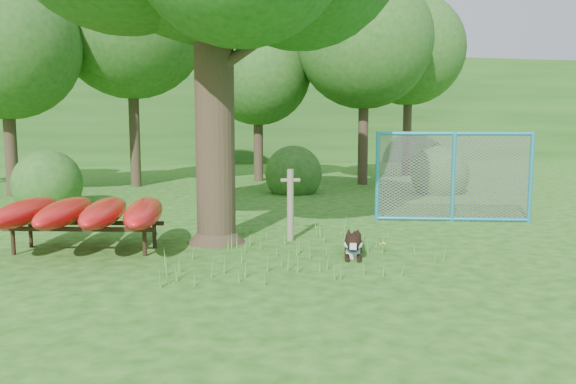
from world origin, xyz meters
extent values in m
plane|color=#1C5410|center=(0.00, 0.00, 0.00)|extent=(80.00, 80.00, 0.00)
cylinder|color=#31271B|center=(-0.99, 1.99, 2.78)|extent=(0.83, 0.83, 5.56)
cone|color=#31271B|center=(-0.99, 1.99, 0.28)|extent=(1.25, 1.25, 0.56)
cylinder|color=#31271B|center=(-0.33, 1.86, 3.56)|extent=(1.58, 0.45, 1.18)
cylinder|color=#31271B|center=(-1.49, 2.31, 4.00)|extent=(1.11, 0.99, 1.14)
cylinder|color=#6F6553|center=(0.38, 1.86, 0.67)|extent=(0.13, 0.13, 1.34)
cylinder|color=#6F6553|center=(0.38, 1.86, 1.14)|extent=(0.37, 0.10, 0.07)
cylinder|color=black|center=(-4.39, 1.66, 0.21)|extent=(0.08, 0.08, 0.43)
cylinder|color=black|center=(-2.24, 1.13, 0.21)|extent=(0.08, 0.08, 0.43)
cylinder|color=black|center=(-4.25, 2.24, 0.21)|extent=(0.08, 0.08, 0.43)
cylinder|color=black|center=(-2.10, 1.71, 0.21)|extent=(0.08, 0.08, 0.43)
cube|color=black|center=(-3.31, 1.39, 0.44)|extent=(2.50, 0.67, 0.07)
cube|color=black|center=(-3.17, 1.97, 0.44)|extent=(2.50, 0.67, 0.07)
ellipsoid|color=red|center=(-4.24, 1.93, 0.68)|extent=(1.02, 2.62, 0.41)
ellipsoid|color=red|center=(-3.57, 1.77, 0.68)|extent=(0.93, 2.61, 0.41)
ellipsoid|color=red|center=(-2.91, 1.60, 0.68)|extent=(0.85, 2.60, 0.41)
ellipsoid|color=red|center=(-2.25, 1.44, 0.68)|extent=(0.76, 2.59, 0.41)
cube|color=black|center=(1.19, 0.58, 0.13)|extent=(0.49, 0.78, 0.25)
cube|color=silver|center=(1.09, 0.28, 0.12)|extent=(0.27, 0.21, 0.23)
sphere|color=black|center=(1.03, 0.10, 0.32)|extent=(0.27, 0.27, 0.27)
cube|color=silver|center=(0.99, -0.02, 0.27)|extent=(0.15, 0.17, 0.09)
sphere|color=silver|center=(0.94, 0.11, 0.27)|extent=(0.13, 0.13, 0.13)
sphere|color=silver|center=(1.10, 0.05, 0.27)|extent=(0.13, 0.13, 0.13)
cone|color=black|center=(0.98, 0.16, 0.46)|extent=(0.14, 0.15, 0.13)
cone|color=black|center=(1.11, 0.11, 0.46)|extent=(0.11, 0.12, 0.13)
cylinder|color=black|center=(0.95, 0.16, 0.05)|extent=(0.17, 0.32, 0.07)
cylinder|color=black|center=(1.13, 0.10, 0.05)|extent=(0.17, 0.32, 0.07)
sphere|color=black|center=(1.37, 0.94, 0.23)|extent=(0.17, 0.17, 0.17)
torus|color=#1757B1|center=(1.06, 0.18, 0.25)|extent=(0.27, 0.16, 0.26)
cylinder|color=#2A99C7|center=(2.76, 3.62, 1.00)|extent=(0.11, 0.11, 2.01)
cylinder|color=#2A99C7|center=(4.36, 3.15, 1.00)|extent=(0.11, 0.11, 2.01)
cylinder|color=#2A99C7|center=(5.97, 2.68, 1.00)|extent=(0.11, 0.11, 2.01)
cylinder|color=#2A99C7|center=(4.36, 3.15, 1.97)|extent=(3.24, 1.02, 0.08)
cylinder|color=#2A99C7|center=(4.36, 3.15, 0.06)|extent=(3.24, 1.02, 0.08)
plane|color=slate|center=(4.36, 3.15, 1.00)|extent=(3.21, 0.95, 3.35)
cylinder|color=#478D2E|center=(1.65, 0.40, 0.09)|extent=(0.02, 0.02, 0.19)
sphere|color=yellow|center=(1.65, 0.40, 0.19)|extent=(0.03, 0.03, 0.03)
sphere|color=yellow|center=(1.68, 0.43, 0.20)|extent=(0.03, 0.03, 0.03)
sphere|color=yellow|center=(1.61, 0.41, 0.18)|extent=(0.03, 0.03, 0.03)
sphere|color=yellow|center=(1.68, 0.38, 0.19)|extent=(0.03, 0.03, 0.03)
sphere|color=yellow|center=(1.64, 0.38, 0.20)|extent=(0.03, 0.03, 0.03)
cylinder|color=#31271B|center=(-6.50, 10.00, 2.10)|extent=(0.36, 0.36, 4.20)
sphere|color=#22541B|center=(-6.50, 10.00, 4.50)|extent=(4.40, 4.40, 4.40)
cylinder|color=#31271B|center=(-3.00, 12.00, 2.62)|extent=(0.36, 0.36, 5.25)
sphere|color=#22541B|center=(-3.00, 12.00, 5.62)|extent=(5.20, 5.20, 5.20)
cylinder|color=#31271B|center=(1.50, 13.00, 1.92)|extent=(0.36, 0.36, 3.85)
sphere|color=#22541B|center=(1.50, 13.00, 4.12)|extent=(4.00, 4.00, 4.00)
cylinder|color=#31271B|center=(5.00, 11.00, 2.38)|extent=(0.36, 0.36, 4.76)
sphere|color=#22541B|center=(5.00, 11.00, 5.10)|extent=(4.80, 4.80, 4.80)
cylinder|color=#31271B|center=(8.00, 14.00, 2.45)|extent=(0.36, 0.36, 4.90)
sphere|color=#22541B|center=(8.00, 14.00, 5.25)|extent=(4.60, 4.60, 4.60)
sphere|color=#22541B|center=(-5.00, 7.50, 0.00)|extent=(1.80, 1.80, 1.80)
sphere|color=#22541B|center=(6.50, 8.00, 0.00)|extent=(1.80, 1.80, 1.80)
sphere|color=#22541B|center=(2.00, 9.00, 0.00)|extent=(1.80, 1.80, 1.80)
cube|color=#22541B|center=(0.00, 28.00, 3.00)|extent=(80.00, 12.00, 6.00)
camera|label=1|loc=(-1.77, -8.26, 2.17)|focal=35.00mm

